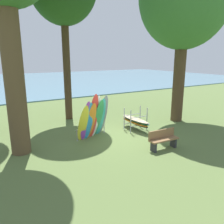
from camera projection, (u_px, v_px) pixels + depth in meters
ground_plane at (114, 137)px, 11.26m from camera, size 80.00×80.00×0.00m
lake_water at (17, 82)px, 35.40m from camera, size 80.00×36.00×0.10m
leaning_board_pile at (94, 119)px, 10.88m from camera, size 1.90×1.13×2.26m
board_storage_rack at (135, 121)px, 12.28m from camera, size 1.15×2.13×1.25m
park_bench at (163, 139)px, 9.74m from camera, size 1.42×0.48×0.85m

